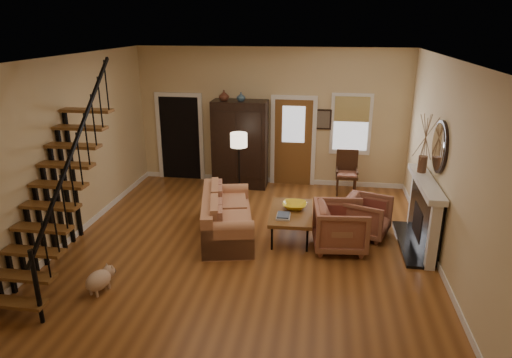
# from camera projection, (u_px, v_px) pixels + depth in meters

# --- Properties ---
(room) EXTENTS (7.00, 7.33, 3.30)m
(room) POSITION_uv_depth(u_px,v_px,m) (241.00, 140.00, 9.47)
(room) COLOR brown
(room) RESTS_ON ground
(staircase) EXTENTS (0.94, 2.80, 3.20)m
(staircase) POSITION_uv_depth(u_px,v_px,m) (52.00, 178.00, 6.91)
(staircase) COLOR brown
(staircase) RESTS_ON ground
(fireplace) EXTENTS (0.33, 1.95, 2.30)m
(fireplace) POSITION_uv_depth(u_px,v_px,m) (426.00, 208.00, 8.05)
(fireplace) COLOR black
(fireplace) RESTS_ON ground
(armoire) EXTENTS (1.30, 0.60, 2.10)m
(armoire) POSITION_uv_depth(u_px,v_px,m) (240.00, 144.00, 10.96)
(armoire) COLOR black
(armoire) RESTS_ON ground
(vase_a) EXTENTS (0.24, 0.24, 0.25)m
(vase_a) POSITION_uv_depth(u_px,v_px,m) (224.00, 96.00, 10.53)
(vase_a) COLOR #4C2619
(vase_a) RESTS_ON armoire
(vase_b) EXTENTS (0.20, 0.20, 0.21)m
(vase_b) POSITION_uv_depth(u_px,v_px,m) (241.00, 97.00, 10.48)
(vase_b) COLOR #334C60
(vase_b) RESTS_ON armoire
(sofa) EXTENTS (1.33, 2.23, 0.78)m
(sofa) POSITION_uv_depth(u_px,v_px,m) (227.00, 216.00, 8.58)
(sofa) COLOR #B97B54
(sofa) RESTS_ON ground
(coffee_table) EXTENTS (0.82, 1.36, 0.51)m
(coffee_table) POSITION_uv_depth(u_px,v_px,m) (291.00, 224.00, 8.55)
(coffee_table) COLOR brown
(coffee_table) RESTS_ON ground
(bowl) EXTENTS (0.46, 0.46, 0.11)m
(bowl) POSITION_uv_depth(u_px,v_px,m) (295.00, 206.00, 8.58)
(bowl) COLOR yellow
(bowl) RESTS_ON coffee_table
(books) EXTENTS (0.24, 0.33, 0.06)m
(books) POSITION_uv_depth(u_px,v_px,m) (283.00, 216.00, 8.19)
(books) COLOR beige
(books) RESTS_ON coffee_table
(armchair_left) EXTENTS (1.00, 0.98, 0.84)m
(armchair_left) POSITION_uv_depth(u_px,v_px,m) (340.00, 227.00, 8.04)
(armchair_left) COLOR brown
(armchair_left) RESTS_ON ground
(armchair_right) EXTENTS (1.04, 1.03, 0.74)m
(armchair_right) POSITION_uv_depth(u_px,v_px,m) (367.00, 217.00, 8.57)
(armchair_right) COLOR brown
(armchair_right) RESTS_ON ground
(floor_lamp) EXTENTS (0.43, 0.43, 1.59)m
(floor_lamp) POSITION_uv_depth(u_px,v_px,m) (239.00, 168.00, 10.00)
(floor_lamp) COLOR black
(floor_lamp) RESTS_ON ground
(side_chair) EXTENTS (0.54, 0.54, 1.02)m
(side_chair) POSITION_uv_depth(u_px,v_px,m) (347.00, 173.00, 10.59)
(side_chair) COLOR #392012
(side_chair) RESTS_ON ground
(dog) EXTENTS (0.43, 0.56, 0.36)m
(dog) POSITION_uv_depth(u_px,v_px,m) (99.00, 282.00, 6.79)
(dog) COLOR beige
(dog) RESTS_ON ground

